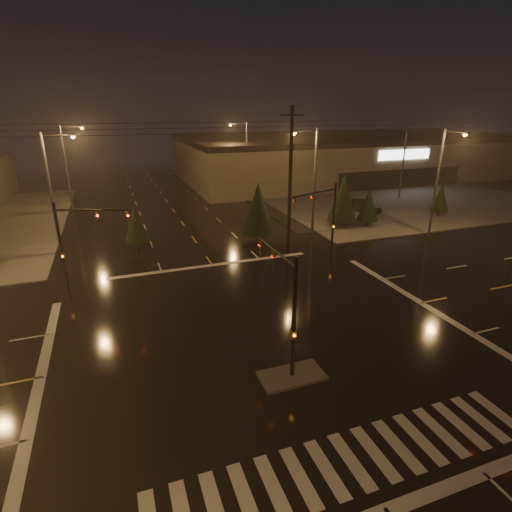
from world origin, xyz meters
name	(u,v)px	position (x,y,z in m)	size (l,w,h in m)	color
ground	(261,334)	(0.00, 0.00, 0.00)	(140.00, 140.00, 0.00)	black
sidewalk_ne	(381,193)	(30.00, 30.00, 0.06)	(36.00, 36.00, 0.12)	#494741
median_island	(292,376)	(0.00, -4.00, 0.07)	(3.00, 1.60, 0.15)	#494741
crosswalk	(351,461)	(0.00, -9.00, 0.01)	(15.00, 2.60, 0.01)	beige
stop_bar_near	(387,511)	(0.00, -11.00, 0.01)	(16.00, 0.50, 0.01)	beige
stop_bar_far	(212,265)	(0.00, 11.00, 0.01)	(16.00, 0.50, 0.01)	beige
parking_lot	(418,194)	(35.00, 28.00, 0.04)	(50.00, 24.00, 0.08)	black
retail_building	(352,154)	(35.00, 45.99, 3.84)	(60.20, 28.30, 7.20)	#685D4A
signal_mast_median	(286,296)	(0.00, -3.07, 3.75)	(0.25, 4.59, 6.00)	black
signal_mast_ne	(326,211)	(9.50, 10.14, 3.79)	(4.84, 1.86, 6.00)	black
signal_mast_nw	(75,235)	(-9.50, 10.14, 3.79)	(4.84, 1.86, 6.00)	black
streetlight_1	(54,186)	(-11.18, 18.00, 5.80)	(2.77, 0.32, 10.00)	#38383A
streetlight_2	(68,162)	(-11.18, 34.00, 5.80)	(2.77, 0.32, 10.00)	#38383A
streetlight_3	(312,175)	(11.18, 16.00, 5.80)	(2.77, 0.32, 10.00)	#38383A
streetlight_4	(245,154)	(11.18, 36.00, 5.80)	(2.77, 0.32, 10.00)	#38383A
streetlight_6	(440,176)	(22.00, 11.18, 5.80)	(0.32, 2.77, 10.00)	#38383A
utility_pole_1	(290,176)	(8.00, 14.00, 6.13)	(2.20, 0.32, 12.00)	black
conifer_0	(343,198)	(15.41, 16.97, 3.08)	(3.04, 3.04, 5.45)	black
conifer_1	(368,204)	(18.02, 16.21, 2.37)	(2.14, 2.14, 4.04)	black
conifer_2	(441,198)	(28.19, 16.87, 2.20)	(1.93, 1.93, 3.72)	black
conifer_3	(136,223)	(-5.20, 17.26, 2.36)	(2.12, 2.12, 4.02)	black
conifer_4	(258,208)	(5.67, 15.80, 3.08)	(3.05, 3.05, 5.47)	black
car_parked	(361,205)	(21.00, 21.68, 0.82)	(1.93, 4.81, 1.64)	black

